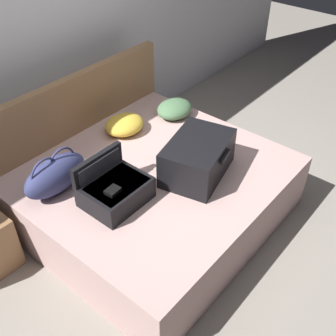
{
  "coord_description": "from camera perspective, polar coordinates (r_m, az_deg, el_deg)",
  "views": [
    {
      "loc": [
        -1.89,
        -1.32,
        2.58
      ],
      "look_at": [
        0.0,
        0.27,
        0.6
      ],
      "focal_mm": 44.29,
      "sensor_mm": 36.0,
      "label": 1
    }
  ],
  "objects": [
    {
      "name": "pillow_center_head",
      "position": [
        3.94,
        0.9,
        8.15
      ],
      "size": [
        0.37,
        0.31,
        0.15
      ],
      "primitive_type": "ellipsoid",
      "rotation": [
        0.0,
        0.0,
        -0.05
      ],
      "color": "#4C724C",
      "rests_on": "bed"
    },
    {
      "name": "back_wall",
      "position": [
        3.75,
        -17.22,
        17.16
      ],
      "size": [
        8.0,
        0.1,
        2.6
      ],
      "primitive_type": "cube",
      "color": "silver",
      "rests_on": "ground"
    },
    {
      "name": "bed",
      "position": [
        3.46,
        -1.69,
        -3.61
      ],
      "size": [
        1.94,
        1.77,
        0.5
      ],
      "primitive_type": "cube",
      "color": "#BC9993",
      "rests_on": "ground"
    },
    {
      "name": "headboard",
      "position": [
        3.85,
        -12.19,
        5.33
      ],
      "size": [
        1.98,
        0.08,
        1.02
      ],
      "primitive_type": "cube",
      "color": "olive",
      "rests_on": "ground"
    },
    {
      "name": "hard_case_medium",
      "position": [
        2.99,
        -7.34,
        -2.93
      ],
      "size": [
        0.45,
        0.38,
        0.33
      ],
      "rotation": [
        0.0,
        0.0,
        0.01
      ],
      "color": "black",
      "rests_on": "bed"
    },
    {
      "name": "hard_case_large",
      "position": [
        3.19,
        4.09,
        1.43
      ],
      "size": [
        0.67,
        0.54,
        0.3
      ],
      "rotation": [
        0.0,
        0.0,
        0.24
      ],
      "color": "black",
      "rests_on": "bed"
    },
    {
      "name": "duffel_bag",
      "position": [
        3.15,
        -15.25,
        -0.91
      ],
      "size": [
        0.54,
        0.26,
        0.33
      ],
      "rotation": [
        0.0,
        0.0,
        0.04
      ],
      "color": "navy",
      "rests_on": "bed"
    },
    {
      "name": "ground_plane",
      "position": [
        3.46,
        3.44,
        -9.52
      ],
      "size": [
        12.0,
        12.0,
        0.0
      ],
      "primitive_type": "plane",
      "color": "gray"
    },
    {
      "name": "pillow_near_headboard",
      "position": [
        3.73,
        -6.01,
        5.96
      ],
      "size": [
        0.39,
        0.34,
        0.15
      ],
      "primitive_type": "ellipsoid",
      "rotation": [
        0.0,
        0.0,
        -0.1
      ],
      "color": "gold",
      "rests_on": "bed"
    }
  ]
}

